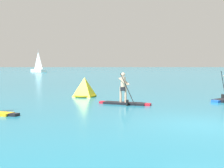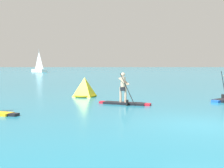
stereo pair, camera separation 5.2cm
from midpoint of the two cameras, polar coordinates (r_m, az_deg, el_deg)
ground at (r=10.52m, az=18.26°, el=-7.80°), size 440.00×440.00×0.00m
paddleboarder_mid_center at (r=15.02m, az=2.56°, el=-2.61°), size 2.74×1.40×1.71m
race_marker_buoy at (r=18.71m, az=-5.43°, el=-0.81°), size 1.70×1.70×1.26m
sailboat_left_horizon at (r=80.67m, az=-14.37°, el=2.85°), size 5.29×5.92×6.25m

